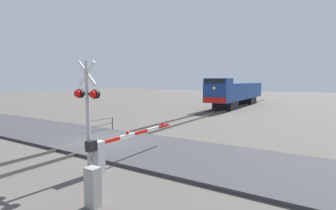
% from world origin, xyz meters
% --- Properties ---
extents(ground_plane, '(160.00, 160.00, 0.00)m').
position_xyz_m(ground_plane, '(0.00, 0.00, 0.00)').
color(ground_plane, '#514C47').
extents(rail_track_left, '(0.08, 80.00, 0.15)m').
position_xyz_m(rail_track_left, '(-0.72, 0.00, 0.07)').
color(rail_track_left, '#59544C').
rests_on(rail_track_left, ground_plane).
extents(rail_track_right, '(0.08, 80.00, 0.15)m').
position_xyz_m(rail_track_right, '(0.72, 0.00, 0.07)').
color(rail_track_right, '#59544C').
rests_on(rail_track_right, ground_plane).
extents(road_surface, '(36.00, 5.40, 0.14)m').
position_xyz_m(road_surface, '(0.00, 0.00, 0.07)').
color(road_surface, '#38383A').
rests_on(road_surface, ground_plane).
extents(locomotive, '(2.80, 17.52, 3.87)m').
position_xyz_m(locomotive, '(0.00, 24.94, 1.99)').
color(locomotive, black).
rests_on(locomotive, ground_plane).
extents(crossing_signal, '(1.18, 0.33, 4.32)m').
position_xyz_m(crossing_signal, '(3.20, -3.99, 2.71)').
color(crossing_signal, '#ADADB2').
rests_on(crossing_signal, ground_plane).
extents(crossing_gate, '(0.36, 5.57, 1.37)m').
position_xyz_m(crossing_gate, '(3.39, -3.03, 0.85)').
color(crossing_gate, silver).
rests_on(crossing_gate, ground_plane).
extents(utility_cabinet, '(0.39, 0.32, 1.15)m').
position_xyz_m(utility_cabinet, '(5.27, -5.62, 0.58)').
color(utility_cabinet, '#999993').
rests_on(utility_cabinet, ground_plane).
extents(guard_railing, '(0.08, 2.30, 0.95)m').
position_xyz_m(guard_railing, '(-2.47, 1.93, 0.61)').
color(guard_railing, '#4C4742').
rests_on(guard_railing, ground_plane).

